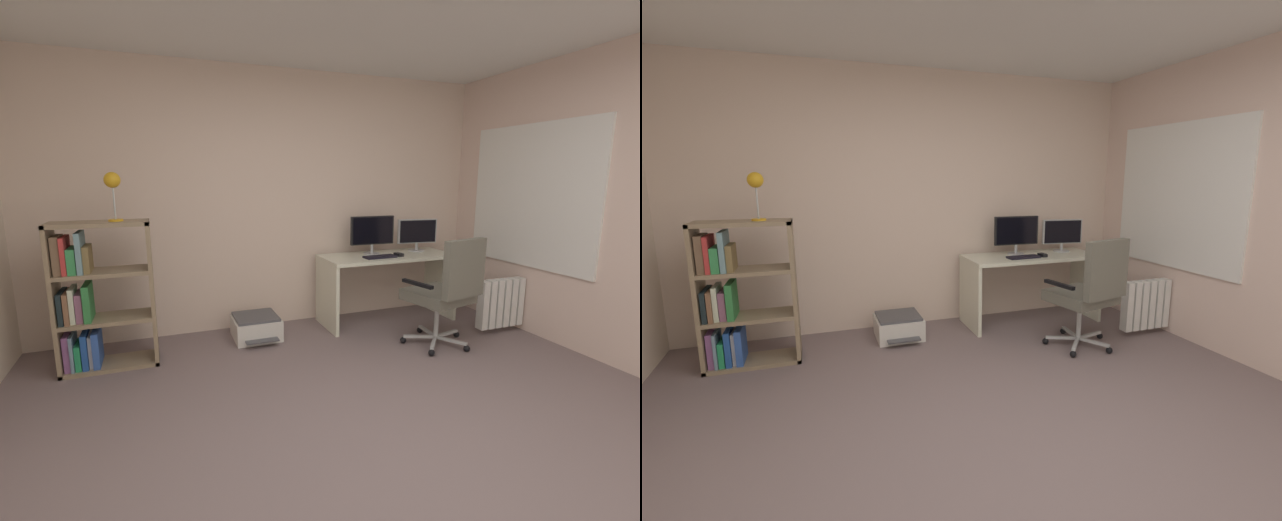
# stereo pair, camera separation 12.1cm
# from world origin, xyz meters

# --- Properties ---
(ground_plane) EXTENTS (4.65, 5.08, 0.02)m
(ground_plane) POSITION_xyz_m (0.00, 0.00, -0.01)
(ground_plane) COLOR slate
(ground_plane) RESTS_ON ground
(wall_back) EXTENTS (4.65, 0.10, 2.60)m
(wall_back) POSITION_xyz_m (0.00, 2.59, 1.30)
(wall_back) COLOR beige
(wall_back) RESTS_ON ground
(window_pane) EXTENTS (0.01, 1.42, 1.30)m
(window_pane) POSITION_xyz_m (2.32, 1.45, 1.36)
(window_pane) COLOR white
(window_frame) EXTENTS (0.02, 1.50, 1.38)m
(window_frame) POSITION_xyz_m (2.31, 1.45, 1.36)
(window_frame) COLOR white
(desk) EXTENTS (1.43, 0.59, 0.73)m
(desk) POSITION_xyz_m (1.16, 2.18, 0.54)
(desk) COLOR silver
(desk) RESTS_ON ground
(monitor_main) EXTENTS (0.49, 0.18, 0.41)m
(monitor_main) POSITION_xyz_m (1.01, 2.27, 0.97)
(monitor_main) COLOR #B2B5B7
(monitor_main) RESTS_ON desk
(monitor_secondary) EXTENTS (0.46, 0.18, 0.36)m
(monitor_secondary) POSITION_xyz_m (1.58, 2.27, 0.94)
(monitor_secondary) COLOR #B2B5B7
(monitor_secondary) RESTS_ON desk
(keyboard) EXTENTS (0.35, 0.14, 0.02)m
(keyboard) POSITION_xyz_m (0.99, 2.05, 0.74)
(keyboard) COLOR black
(keyboard) RESTS_ON desk
(computer_mouse) EXTENTS (0.07, 0.11, 0.03)m
(computer_mouse) POSITION_xyz_m (1.22, 2.06, 0.75)
(computer_mouse) COLOR black
(computer_mouse) RESTS_ON desk
(office_chair) EXTENTS (0.65, 0.68, 1.03)m
(office_chair) POSITION_xyz_m (1.27, 1.31, 0.56)
(office_chair) COLOR #B7BABC
(office_chair) RESTS_ON ground
(bookshelf) EXTENTS (0.74, 0.33, 1.20)m
(bookshelf) POSITION_xyz_m (-1.65, 1.99, 0.58)
(bookshelf) COLOR #8E795D
(bookshelf) RESTS_ON ground
(desk_lamp) EXTENTS (0.12, 0.12, 0.38)m
(desk_lamp) POSITION_xyz_m (-1.43, 1.99, 1.49)
(desk_lamp) COLOR gold
(desk_lamp) RESTS_ON bookshelf
(printer) EXTENTS (0.44, 0.52, 0.23)m
(printer) POSITION_xyz_m (-0.29, 2.17, 0.11)
(printer) COLOR silver
(printer) RESTS_ON ground
(radiator) EXTENTS (0.87, 0.10, 0.49)m
(radiator) POSITION_xyz_m (2.23, 1.45, 0.30)
(radiator) COLOR white
(radiator) RESTS_ON ground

